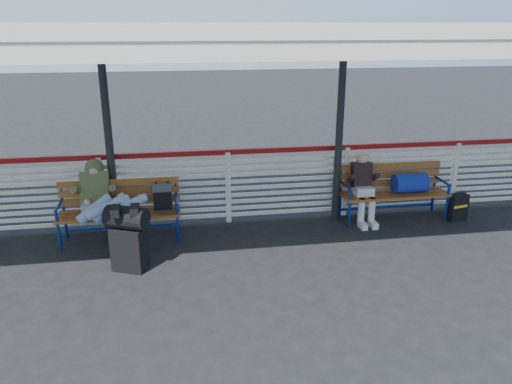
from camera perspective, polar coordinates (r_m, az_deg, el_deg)
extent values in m
plane|color=black|center=(6.69, -1.31, -9.46)|extent=(60.00, 60.00, 0.00)
cube|color=silver|center=(8.19, -3.20, 0.51)|extent=(12.00, 0.04, 1.04)
cube|color=maroon|center=(8.02, -3.28, 4.59)|extent=(12.00, 0.06, 0.08)
cube|color=silver|center=(6.78, -2.63, 18.07)|extent=(12.60, 3.60, 0.16)
cube|color=silver|center=(5.05, -0.16, 16.36)|extent=(12.60, 0.06, 0.30)
cylinder|color=black|center=(7.83, -16.48, 5.75)|extent=(0.12, 0.12, 3.00)
cylinder|color=black|center=(8.19, 9.51, 6.81)|extent=(0.12, 0.12, 3.00)
cube|color=black|center=(6.91, -14.29, -6.34)|extent=(0.50, 0.41, 0.60)
cylinder|color=black|center=(6.73, -14.59, -2.85)|extent=(0.62, 0.50, 0.30)
cube|color=#974C1D|center=(7.74, -15.33, -2.43)|extent=(1.80, 0.50, 0.04)
cube|color=#974C1D|center=(7.90, -15.32, 0.08)|extent=(1.80, 0.10, 0.40)
cylinder|color=#0D2A96|center=(7.79, -21.56, -4.78)|extent=(0.04, 0.04, 0.45)
cylinder|color=#0D2A96|center=(7.59, -8.92, -4.23)|extent=(0.04, 0.04, 0.45)
cylinder|color=#0D2A96|center=(8.13, -21.11, -2.02)|extent=(0.04, 0.04, 0.90)
cylinder|color=#0D2A96|center=(7.94, -9.05, -1.43)|extent=(0.04, 0.04, 0.90)
cube|color=#4A4D52|center=(7.64, -10.61, -0.61)|extent=(0.28, 0.18, 0.40)
cube|color=#974C1D|center=(8.63, 15.57, -0.24)|extent=(1.80, 0.50, 0.04)
cube|color=#974C1D|center=(8.78, 15.03, 1.97)|extent=(1.80, 0.10, 0.40)
cylinder|color=#0D2A96|center=(8.22, 10.60, -2.49)|extent=(0.04, 0.04, 0.45)
cylinder|color=#0D2A96|center=(8.92, 20.94, -1.73)|extent=(0.04, 0.04, 0.45)
cylinder|color=#0D2A96|center=(8.56, 9.65, 0.03)|extent=(0.04, 0.04, 0.90)
cylinder|color=#0D2A96|center=(9.24, 19.69, 0.58)|extent=(0.04, 0.04, 0.90)
cylinder|color=navy|center=(8.68, 17.17, 0.98)|extent=(0.55, 0.32, 0.32)
cube|color=#8A9CBA|center=(7.81, -17.90, -1.80)|extent=(0.36, 0.26, 0.18)
cube|color=#4E4E29|center=(7.91, -17.89, 0.47)|extent=(0.42, 0.38, 0.53)
sphere|color=#4E4E29|center=(7.93, -18.00, 2.61)|extent=(0.28, 0.28, 0.28)
sphere|color=tan|center=(7.89, -18.03, 2.46)|extent=(0.21, 0.21, 0.21)
cube|color=black|center=(6.65, -15.75, -2.11)|extent=(0.11, 0.27, 0.10)
cube|color=black|center=(6.62, -13.69, -2.01)|extent=(0.11, 0.27, 0.10)
cube|color=beige|center=(8.40, 12.20, 0.07)|extent=(0.30, 0.24, 0.16)
cube|color=black|center=(8.45, 11.98, 1.98)|extent=(0.32, 0.23, 0.42)
sphere|color=tan|center=(8.39, 12.05, 3.78)|extent=(0.19, 0.19, 0.19)
cylinder|color=beige|center=(8.30, 11.93, -2.25)|extent=(0.11, 0.11, 0.46)
cylinder|color=beige|center=(8.37, 13.08, -2.17)|extent=(0.11, 0.11, 0.46)
cube|color=silver|center=(8.29, 12.08, -3.72)|extent=(0.10, 0.24, 0.10)
cube|color=silver|center=(8.35, 13.24, -3.63)|extent=(0.10, 0.24, 0.10)
cube|color=black|center=(9.04, 21.99, -1.61)|extent=(0.35, 0.24, 0.45)
cube|color=yellow|center=(8.94, 22.34, -1.55)|extent=(0.27, 0.08, 0.04)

